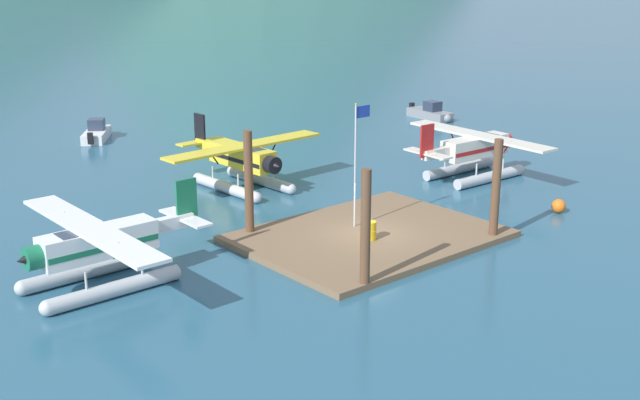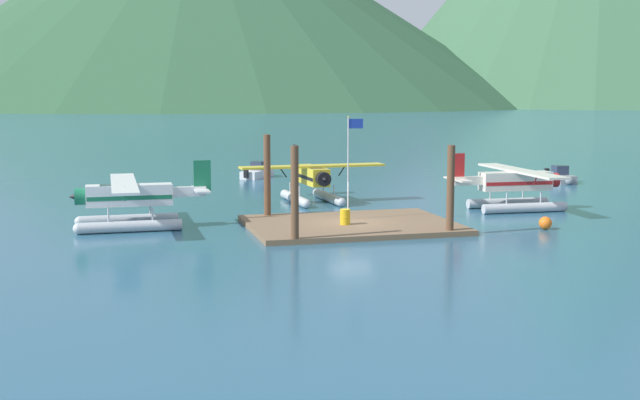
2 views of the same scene
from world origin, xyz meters
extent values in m
plane|color=#285670|center=(0.00, 0.00, 0.00)|extent=(1200.00, 1200.00, 0.00)
cube|color=brown|center=(0.00, 0.00, 0.15)|extent=(11.75, 8.95, 0.30)
cylinder|color=brown|center=(-4.32, -4.27, 2.53)|extent=(0.41, 0.41, 5.06)
cylinder|color=brown|center=(4.42, -3.91, 2.46)|extent=(0.41, 0.41, 4.93)
cylinder|color=brown|center=(-4.12, 3.96, 2.61)|extent=(0.42, 0.42, 5.22)
cylinder|color=silver|center=(0.18, 1.22, 3.29)|extent=(0.08, 0.08, 5.98)
cube|color=#1E3DB2|center=(0.63, 1.22, 5.93)|extent=(0.90, 0.03, 0.56)
sphere|color=gold|center=(0.18, 1.22, 6.33)|extent=(0.10, 0.10, 0.10)
cylinder|color=gold|center=(-0.55, -0.65, 0.74)|extent=(0.58, 0.58, 0.88)
torus|color=gold|center=(-0.55, -0.65, 0.74)|extent=(0.62, 0.62, 0.04)
sphere|color=orange|center=(10.51, -3.46, 0.37)|extent=(0.74, 0.74, 0.74)
cone|color=#2D5638|center=(46.34, 466.67, 65.28)|extent=(412.31, 412.31, 130.56)
cylinder|color=#B7BABF|center=(12.63, 5.19, 0.32)|extent=(5.62, 0.86, 0.64)
sphere|color=#B7BABF|center=(15.43, 5.08, 0.32)|extent=(0.64, 0.64, 0.64)
cylinder|color=#B7BABF|center=(12.53, 2.69, 0.32)|extent=(5.62, 0.86, 0.64)
sphere|color=#B7BABF|center=(15.33, 2.58, 0.32)|extent=(0.64, 0.64, 0.64)
cylinder|color=#B7BABF|center=(13.83, 5.14, 0.99)|extent=(0.10, 0.10, 0.70)
cylinder|color=#B7BABF|center=(11.43, 5.24, 0.99)|extent=(0.10, 0.10, 0.70)
cylinder|color=#B7BABF|center=(13.73, 2.65, 0.99)|extent=(0.10, 0.10, 0.70)
cylinder|color=#B7BABF|center=(11.33, 2.74, 0.99)|extent=(0.10, 0.10, 0.70)
cube|color=silver|center=(12.58, 3.94, 1.94)|extent=(4.84, 1.43, 1.20)
cube|color=#B21E1E|center=(12.58, 3.94, 1.84)|extent=(4.75, 1.44, 0.24)
cube|color=#283347|center=(13.66, 3.90, 2.27)|extent=(1.14, 1.10, 0.56)
cube|color=silver|center=(12.88, 3.93, 2.61)|extent=(1.80, 10.45, 0.14)
cylinder|color=#B21E1E|center=(12.97, 6.13, 2.27)|extent=(0.10, 0.62, 0.84)
cylinder|color=#B21E1E|center=(12.80, 1.73, 2.27)|extent=(0.10, 0.62, 0.84)
cylinder|color=#B21E1E|center=(15.28, 3.84, 1.94)|extent=(0.64, 0.98, 0.96)
cone|color=black|center=(15.73, 3.82, 1.94)|extent=(0.36, 0.37, 0.36)
cube|color=silver|center=(9.33, 4.07, 2.04)|extent=(2.22, 0.53, 0.56)
cube|color=#B21E1E|center=(8.43, 4.10, 2.89)|extent=(1.00, 0.16, 1.90)
cube|color=silver|center=(8.53, 4.10, 2.14)|extent=(0.92, 3.23, 0.10)
cylinder|color=#B7BABF|center=(-12.33, 1.63, 0.32)|extent=(5.60, 0.64, 0.64)
sphere|color=#B7BABF|center=(-15.13, 1.63, 0.32)|extent=(0.64, 0.64, 0.64)
cylinder|color=#B7BABF|center=(-12.33, 4.13, 0.32)|extent=(5.60, 0.64, 0.64)
sphere|color=#B7BABF|center=(-15.13, 4.13, 0.32)|extent=(0.64, 0.64, 0.64)
cylinder|color=#B7BABF|center=(-13.53, 1.63, 0.99)|extent=(0.10, 0.10, 0.70)
cylinder|color=#B7BABF|center=(-11.13, 1.63, 0.99)|extent=(0.10, 0.10, 0.70)
cylinder|color=#B7BABF|center=(-13.53, 4.13, 0.99)|extent=(0.10, 0.10, 0.70)
cylinder|color=#B7BABF|center=(-11.13, 4.13, 0.99)|extent=(0.10, 0.10, 0.70)
cube|color=white|center=(-12.33, 2.88, 1.94)|extent=(4.80, 1.24, 1.20)
cube|color=#196B47|center=(-12.33, 2.88, 1.84)|extent=(4.70, 1.26, 0.24)
cube|color=#283347|center=(-13.41, 2.88, 2.27)|extent=(1.10, 1.05, 0.56)
cube|color=white|center=(-12.63, 2.88, 2.61)|extent=(1.40, 10.40, 0.14)
cylinder|color=#196B47|center=(-12.63, 0.68, 2.27)|extent=(0.08, 0.62, 0.84)
cylinder|color=#196B47|center=(-12.63, 5.08, 2.27)|extent=(0.08, 0.62, 0.84)
cylinder|color=#196B47|center=(-15.03, 2.88, 1.94)|extent=(0.60, 0.96, 0.96)
cone|color=black|center=(-15.48, 2.88, 1.94)|extent=(0.35, 0.36, 0.36)
cube|color=white|center=(-9.08, 2.88, 2.04)|extent=(2.20, 0.44, 0.56)
cube|color=#196B47|center=(-8.18, 2.89, 2.89)|extent=(1.00, 0.12, 1.90)
cube|color=white|center=(-8.28, 2.89, 2.14)|extent=(0.80, 3.20, 0.10)
cylinder|color=#B7BABF|center=(1.73, 11.16, 0.32)|extent=(0.90, 5.62, 0.64)
sphere|color=#B7BABF|center=(1.86, 8.36, 0.32)|extent=(0.64, 0.64, 0.64)
cylinder|color=#B7BABF|center=(-0.77, 11.05, 0.32)|extent=(0.90, 5.62, 0.64)
sphere|color=#B7BABF|center=(-0.64, 8.25, 0.32)|extent=(0.64, 0.64, 0.64)
cylinder|color=#B7BABF|center=(1.78, 9.96, 0.99)|extent=(0.10, 0.10, 0.70)
cylinder|color=#B7BABF|center=(1.67, 12.36, 0.99)|extent=(0.10, 0.10, 0.70)
cylinder|color=#B7BABF|center=(-0.71, 9.85, 0.99)|extent=(0.10, 0.10, 0.70)
cylinder|color=#B7BABF|center=(-0.83, 12.24, 0.99)|extent=(0.10, 0.10, 0.70)
cube|color=yellow|center=(0.48, 11.10, 1.94)|extent=(1.46, 4.85, 1.20)
cube|color=black|center=(0.48, 11.10, 1.84)|extent=(1.48, 4.76, 0.24)
cube|color=#283347|center=(0.53, 10.02, 2.27)|extent=(1.10, 1.15, 0.56)
cube|color=yellow|center=(0.49, 10.80, 2.61)|extent=(10.45, 1.88, 0.14)
cylinder|color=black|center=(2.69, 10.91, 2.27)|extent=(0.62, 0.11, 0.84)
cylinder|color=black|center=(-1.71, 10.70, 2.27)|extent=(0.62, 0.11, 0.84)
cylinder|color=black|center=(0.60, 8.41, 1.94)|extent=(0.99, 0.64, 0.96)
cone|color=black|center=(0.63, 7.96, 1.94)|extent=(0.38, 0.37, 0.36)
cube|color=yellow|center=(0.33, 14.35, 2.04)|extent=(0.54, 2.22, 0.56)
cube|color=black|center=(0.28, 15.25, 2.89)|extent=(0.17, 1.00, 1.90)
cube|color=yellow|center=(0.29, 15.15, 2.14)|extent=(3.23, 0.95, 0.10)
cube|color=gray|center=(24.55, 18.37, 0.35)|extent=(1.90, 4.33, 0.70)
sphere|color=gray|center=(24.35, 16.28, 0.35)|extent=(0.70, 0.70, 0.70)
cube|color=#283347|center=(24.52, 18.07, 1.10)|extent=(1.21, 1.30, 0.80)
cube|color=black|center=(24.78, 20.64, 0.60)|extent=(0.39, 0.35, 0.80)
cube|color=silver|center=(-0.21, 28.83, 0.35)|extent=(3.67, 4.29, 0.70)
sphere|color=silver|center=(1.02, 30.53, 0.35)|extent=(0.70, 0.70, 0.70)
cube|color=#283347|center=(-0.03, 29.07, 1.10)|extent=(1.59, 1.62, 0.80)
cube|color=black|center=(-1.54, 26.97, 0.60)|extent=(0.48, 0.47, 0.80)
camera|label=1|loc=(-25.27, -26.13, 12.98)|focal=45.18mm
camera|label=2|loc=(-13.47, -43.82, 7.67)|focal=45.16mm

